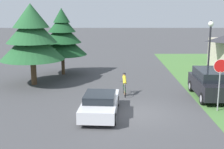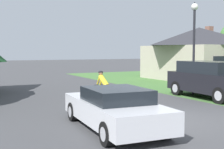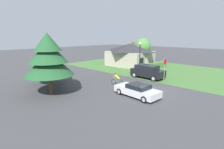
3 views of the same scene
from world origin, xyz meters
name	(u,v)px [view 2 (image 2 of 3)]	position (x,y,z in m)	size (l,w,h in m)	color
ground_plane	(165,121)	(0.00, 0.00, 0.00)	(140.00, 140.00, 0.00)	#424244
cottage_house	(199,53)	(11.63, 11.23, 2.18)	(7.19, 8.33, 4.43)	#B2A893
sedan_left_lane	(114,109)	(-2.00, -0.19, 0.61)	(2.13, 4.56, 1.24)	silver
cyclist	(103,89)	(-0.53, 3.67, 0.71)	(0.44, 1.75, 1.48)	black
parked_suv_right	(210,79)	(5.01, 3.10, 0.93)	(2.12, 4.50, 1.80)	black
street_lamp	(194,32)	(5.21, 4.56, 3.31)	(0.36, 0.36, 4.89)	black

